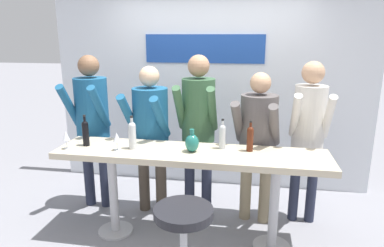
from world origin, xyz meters
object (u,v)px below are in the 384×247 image
object	(u,v)px
bar_stool	(184,237)
wine_bottle_0	(250,138)
person_left	(150,125)
tasting_table	(190,165)
person_center_left	(198,118)
person_center_right	(309,125)
decorative_vase	(192,143)
wine_glass_0	(66,136)
person_center	(258,133)
wine_glass_1	(117,138)
wine_bottle_2	(85,132)
person_far_left	(92,116)
wine_bottle_3	(222,135)
wine_bottle_1	(132,134)

from	to	relation	value
bar_stool	wine_bottle_0	size ratio (longest dim) A/B	2.53
person_left	tasting_table	bearing A→B (deg)	-34.56
wine_bottle_0	person_center_left	bearing A→B (deg)	139.84
person_center_right	decorative_vase	bearing A→B (deg)	-150.89
wine_glass_0	wine_bottle_0	bearing A→B (deg)	7.78
person_center	person_center_right	bearing A→B (deg)	19.99
tasting_table	wine_glass_0	size ratio (longest dim) A/B	14.64
person_center	wine_glass_1	bearing A→B (deg)	-144.62
bar_stool	wine_glass_1	world-z (taller)	wine_glass_1
person_left	wine_bottle_2	distance (m)	0.72
wine_glass_1	wine_bottle_0	bearing A→B (deg)	8.87
person_far_left	wine_glass_1	xyz separation A→B (m)	(0.54, -0.61, -0.05)
tasting_table	wine_bottle_2	xyz separation A→B (m)	(-1.05, -0.01, 0.28)
wine_bottle_0	wine_bottle_2	bearing A→B (deg)	-176.03
decorative_vase	wine_bottle_3	bearing A→B (deg)	27.08
wine_glass_0	wine_bottle_1	bearing A→B (deg)	10.47
wine_glass_0	tasting_table	bearing A→B (deg)	6.52
person_center_left	tasting_table	bearing A→B (deg)	-87.70
person_left	person_far_left	bearing A→B (deg)	-173.94
wine_glass_1	person_center	bearing A→B (deg)	23.93
person_far_left	person_center_right	xyz separation A→B (m)	(2.39, 0.05, -0.01)
person_far_left	decorative_vase	world-z (taller)	person_far_left
bar_stool	person_center_right	bearing A→B (deg)	51.02
person_center	person_center_left	bearing A→B (deg)	-176.23
wine_bottle_1	wine_glass_0	distance (m)	0.64
person_center	wine_bottle_0	world-z (taller)	person_center
wine_bottle_3	person_center_right	bearing A→B (deg)	27.17
wine_bottle_2	wine_glass_0	xyz separation A→B (m)	(-0.14, -0.13, -0.02)
wine_bottle_1	tasting_table	bearing A→B (deg)	2.09
tasting_table	person_left	size ratio (longest dim) A/B	1.53
tasting_table	wine_bottle_1	world-z (taller)	wine_bottle_1
wine_glass_0	decorative_vase	distance (m)	1.21
person_center	wine_glass_1	distance (m)	1.45
person_far_left	person_center	world-z (taller)	person_far_left
tasting_table	decorative_vase	distance (m)	0.23
wine_glass_0	decorative_vase	bearing A→B (deg)	6.09
person_center_left	decorative_vase	bearing A→B (deg)	-86.15
tasting_table	wine_bottle_3	bearing A→B (deg)	24.56
person_far_left	decorative_vase	distance (m)	1.36
wine_glass_0	person_left	bearing A→B (deg)	44.21
tasting_table	wine_bottle_1	xyz separation A→B (m)	(-0.56, -0.02, 0.29)
person_center_right	wine_bottle_3	world-z (taller)	person_center_right
wine_bottle_0	wine_bottle_3	bearing A→B (deg)	173.53
person_left	wine_bottle_2	xyz separation A→B (m)	(-0.51, -0.50, 0.04)
wine_bottle_3	decorative_vase	xyz separation A→B (m)	(-0.27, -0.14, -0.04)
person_left	wine_bottle_3	xyz separation A→B (m)	(0.83, -0.36, 0.03)
wine_bottle_1	bar_stool	bearing A→B (deg)	-48.41
person_center_right	wine_bottle_0	xyz separation A→B (m)	(-0.60, -0.47, -0.03)
person_left	wine_bottle_0	bearing A→B (deg)	-11.81
person_far_left	person_center_right	distance (m)	2.39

